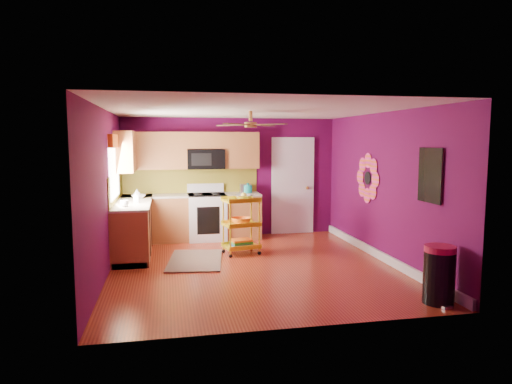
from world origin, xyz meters
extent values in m
plane|color=maroon|center=(0.00, 0.00, 0.00)|extent=(5.00, 5.00, 0.00)
cube|color=#54093F|center=(0.00, 2.50, 1.25)|extent=(4.50, 0.04, 2.50)
cube|color=#54093F|center=(0.00, -2.50, 1.25)|extent=(4.50, 0.04, 2.50)
cube|color=#54093F|center=(-2.25, 0.00, 1.25)|extent=(0.04, 5.00, 2.50)
cube|color=#54093F|center=(2.25, 0.00, 1.25)|extent=(0.04, 5.00, 2.50)
cube|color=silver|center=(0.00, 0.00, 2.50)|extent=(4.50, 5.00, 0.04)
cube|color=white|center=(2.22, 0.00, 0.07)|extent=(0.05, 4.90, 0.14)
cube|color=brown|center=(-1.95, 1.35, 0.45)|extent=(0.60, 2.30, 0.90)
cube|color=brown|center=(-0.85, 2.20, 0.45)|extent=(2.80, 0.60, 0.90)
cube|color=beige|center=(-1.95, 1.35, 0.92)|extent=(0.63, 2.30, 0.04)
cube|color=beige|center=(-0.85, 2.20, 0.92)|extent=(2.80, 0.63, 0.04)
cube|color=black|center=(-1.95, 1.35, 0.05)|extent=(0.54, 2.30, 0.10)
cube|color=black|center=(-0.85, 2.20, 0.05)|extent=(2.80, 0.54, 0.10)
cube|color=white|center=(-0.55, 2.17, 0.46)|extent=(0.76, 0.66, 0.92)
cube|color=black|center=(-0.55, 2.17, 0.93)|extent=(0.76, 0.62, 0.03)
cube|color=white|center=(-0.55, 2.45, 1.04)|extent=(0.76, 0.06, 0.18)
cube|color=black|center=(-0.55, 1.84, 0.45)|extent=(0.45, 0.02, 0.55)
cube|color=brown|center=(-1.59, 2.33, 1.83)|extent=(1.32, 0.33, 0.75)
cube|color=brown|center=(0.19, 2.33, 1.83)|extent=(0.72, 0.33, 0.75)
cube|color=brown|center=(-0.55, 2.33, 2.03)|extent=(0.76, 0.33, 0.34)
cube|color=brown|center=(-2.08, 1.85, 1.83)|extent=(0.33, 1.30, 0.75)
cube|color=black|center=(-0.55, 2.30, 1.65)|extent=(0.76, 0.38, 0.40)
cube|color=#6A6817|center=(-0.85, 2.49, 1.20)|extent=(2.80, 0.01, 0.51)
cube|color=#6A6817|center=(-2.24, 1.35, 1.20)|extent=(0.01, 2.30, 0.51)
cube|color=white|center=(-2.23, 1.05, 1.55)|extent=(0.03, 1.20, 1.00)
cube|color=orange|center=(-2.20, 1.05, 2.02)|extent=(0.08, 1.35, 0.22)
cube|color=white|center=(1.35, 2.48, 1.02)|extent=(0.85, 0.04, 2.05)
cube|color=white|center=(1.35, 2.46, 1.02)|extent=(0.95, 0.02, 2.15)
sphere|color=#BF8C3F|center=(1.67, 2.42, 1.00)|extent=(0.07, 0.07, 0.07)
cylinder|color=black|center=(2.23, 0.60, 1.35)|extent=(0.01, 0.24, 0.24)
cube|color=teal|center=(2.23, -1.40, 1.55)|extent=(0.03, 0.52, 0.72)
cube|color=black|center=(2.21, -1.40, 1.55)|extent=(0.01, 0.56, 0.76)
cylinder|color=#BF8C3F|center=(0.00, 0.20, 2.42)|extent=(0.06, 0.06, 0.16)
cylinder|color=#BF8C3F|center=(0.00, 0.20, 2.28)|extent=(0.20, 0.20, 0.08)
cube|color=#4C2D19|center=(0.27, 0.47, 2.28)|extent=(0.47, 0.47, 0.01)
cube|color=#4C2D19|center=(-0.27, 0.47, 2.28)|extent=(0.47, 0.47, 0.01)
cube|color=#4C2D19|center=(-0.27, -0.07, 2.28)|extent=(0.47, 0.47, 0.01)
cube|color=#4C2D19|center=(0.27, -0.07, 2.28)|extent=(0.47, 0.47, 0.01)
cube|color=black|center=(-0.90, 0.51, 0.01)|extent=(1.05, 1.52, 0.02)
cylinder|color=yellow|center=(-0.28, 0.60, 0.52)|extent=(0.03, 0.03, 0.95)
cylinder|color=yellow|center=(0.25, 0.71, 0.52)|extent=(0.03, 0.03, 0.95)
cylinder|color=yellow|center=(-0.36, 0.97, 0.52)|extent=(0.03, 0.03, 0.95)
cylinder|color=yellow|center=(0.17, 1.08, 0.52)|extent=(0.03, 0.03, 0.95)
sphere|color=black|center=(-0.28, 0.60, 0.03)|extent=(0.07, 0.07, 0.07)
sphere|color=black|center=(0.25, 0.71, 0.03)|extent=(0.07, 0.07, 0.07)
sphere|color=black|center=(-0.36, 0.97, 0.03)|extent=(0.07, 0.07, 0.07)
sphere|color=black|center=(0.17, 1.08, 0.03)|extent=(0.07, 0.07, 0.07)
cube|color=yellow|center=(-0.06, 0.84, 0.97)|extent=(0.69, 0.56, 0.03)
cube|color=yellow|center=(-0.06, 0.84, 0.53)|extent=(0.69, 0.56, 0.03)
cube|color=yellow|center=(-0.06, 0.84, 0.13)|extent=(0.69, 0.56, 0.03)
imported|color=beige|center=(0.00, 0.85, 1.03)|extent=(0.40, 0.40, 0.08)
sphere|color=yellow|center=(0.00, 0.85, 1.05)|extent=(0.11, 0.11, 0.11)
imported|color=orange|center=(-0.06, 0.84, 0.61)|extent=(0.41, 0.41, 0.11)
cube|color=navy|center=(-0.06, 0.84, 0.17)|extent=(0.40, 0.33, 0.04)
cube|color=#267233|center=(-0.06, 0.84, 0.21)|extent=(0.40, 0.33, 0.04)
cube|color=orange|center=(-0.06, 0.84, 0.25)|extent=(0.40, 0.33, 0.03)
cylinder|color=black|center=(1.96, -2.11, 0.33)|extent=(0.46, 0.46, 0.66)
cylinder|color=#A61739|center=(1.96, -2.11, 0.69)|extent=(0.38, 0.38, 0.08)
cube|color=beige|center=(1.96, -2.30, 0.02)|extent=(0.14, 0.10, 0.03)
cylinder|color=teal|center=(0.32, 2.24, 1.02)|extent=(0.18, 0.18, 0.16)
sphere|color=teal|center=(0.32, 2.24, 1.12)|extent=(0.06, 0.06, 0.06)
cube|color=beige|center=(0.27, 2.30, 1.03)|extent=(0.22, 0.15, 0.18)
imported|color=#EA3F72|center=(-1.88, 1.12, 1.04)|extent=(0.09, 0.09, 0.20)
imported|color=white|center=(-1.90, 1.69, 1.03)|extent=(0.14, 0.14, 0.18)
imported|color=white|center=(-1.88, 1.78, 0.97)|extent=(0.28, 0.28, 0.07)
imported|color=white|center=(-2.04, 0.64, 0.99)|extent=(0.14, 0.14, 0.11)
camera|label=1|loc=(-1.35, -7.08, 2.03)|focal=32.00mm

